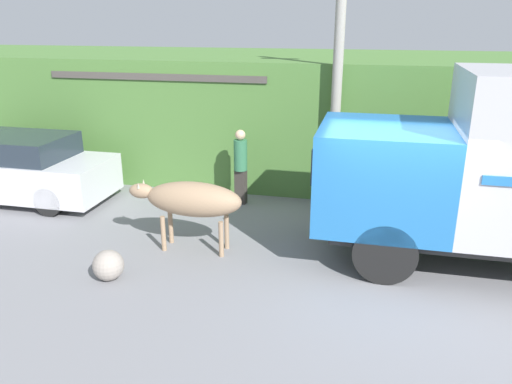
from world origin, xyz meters
name	(u,v)px	position (x,y,z in m)	size (l,w,h in m)	color
ground_plane	(392,276)	(0.00, 0.00, 0.00)	(60.00, 60.00, 0.00)	gray
hillside_embankment	(392,116)	(0.00, 6.36, 1.59)	(32.00, 5.73, 3.19)	#4C7A38
building_backdrop	(178,122)	(-5.69, 4.80, 1.46)	(5.54, 2.70, 2.89)	#B2BCAD
brown_cow	(191,200)	(-3.65, 0.25, 0.99)	(2.18, 0.65, 1.33)	#9E7F60
parked_suv	(13,168)	(-8.76, 1.92, 0.76)	(4.75, 1.81, 1.57)	silver
pedestrian_on_hill	(241,163)	(-3.40, 2.85, 0.99)	(0.35, 0.35, 1.76)	#38332D
utility_pole	(337,78)	(-1.33, 3.26, 2.92)	(0.90, 0.22, 5.60)	#9E998E
roadside_rock	(108,265)	(-4.62, -1.17, 0.26)	(0.52, 0.52, 0.52)	gray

